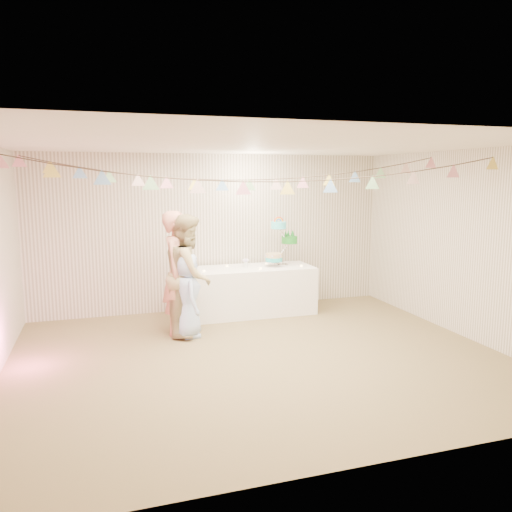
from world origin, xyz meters
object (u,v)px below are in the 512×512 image
object	(u,v)px
person_adult_a	(178,273)
table	(251,290)
cake_stand	(281,244)
person_child	(188,296)
person_adult_b	(188,274)

from	to	relation	value
person_adult_a	table	bearing A→B (deg)	-35.74
person_adult_a	cake_stand	bearing A→B (deg)	-41.98
cake_stand	person_child	bearing A→B (deg)	-151.17
person_adult_a	person_adult_b	world-z (taller)	person_adult_a
cake_stand	person_adult_a	world-z (taller)	person_adult_a
table	person_child	world-z (taller)	person_child
cake_stand	person_child	world-z (taller)	cake_stand
cake_stand	person_adult_a	xyz separation A→B (m)	(-1.83, -0.73, -0.25)
table	person_adult_b	distance (m)	1.45
person_adult_a	person_adult_b	xyz separation A→B (m)	(0.13, -0.07, -0.02)
cake_stand	person_adult_a	size ratio (longest dim) A/B	0.43
person_adult_b	person_child	distance (m)	0.31
person_child	table	bearing A→B (deg)	-56.24
cake_stand	person_adult_a	distance (m)	1.98
person_adult_b	person_adult_a	bearing A→B (deg)	77.02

